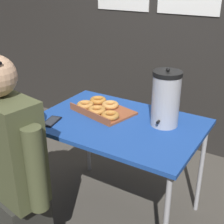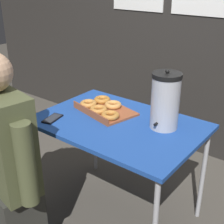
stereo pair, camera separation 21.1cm
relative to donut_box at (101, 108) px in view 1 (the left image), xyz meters
name	(u,v)px [view 1 (the left image)]	position (x,y,z in m)	size (l,w,h in m)	color
ground_plane	(118,211)	(0.20, -0.08, -0.79)	(12.00, 12.00, 0.00)	#4C473F
back_wall	(189,10)	(0.20, 1.18, 0.58)	(6.00, 0.11, 2.75)	#282623
folding_table	(119,129)	(0.20, -0.08, -0.08)	(1.11, 0.76, 0.77)	#1E479E
donut_box	(101,108)	(0.00, 0.00, 0.00)	(0.47, 0.38, 0.05)	brown
coffee_urn	(166,99)	(0.47, 0.04, 0.16)	(0.19, 0.21, 0.39)	#B7B7BC
cell_phone	(52,121)	(-0.19, -0.32, -0.02)	(0.11, 0.17, 0.01)	black
person_seated	(11,173)	(-0.15, -0.74, -0.17)	(0.63, 0.32, 1.32)	#33332D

